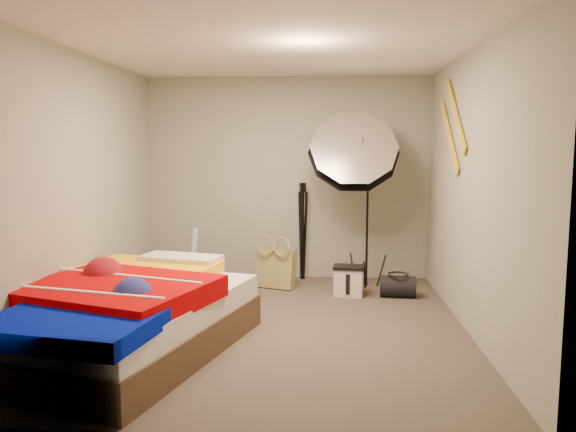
# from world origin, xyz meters

# --- Properties ---
(floor) EXTENTS (4.00, 4.00, 0.00)m
(floor) POSITION_xyz_m (0.00, 0.00, 0.00)
(floor) COLOR brown
(floor) RESTS_ON ground
(ceiling) EXTENTS (4.00, 4.00, 0.00)m
(ceiling) POSITION_xyz_m (0.00, 0.00, 2.50)
(ceiling) COLOR silver
(ceiling) RESTS_ON wall_back
(wall_back) EXTENTS (3.50, 0.00, 3.50)m
(wall_back) POSITION_xyz_m (0.00, 2.00, 1.25)
(wall_back) COLOR #949B8C
(wall_back) RESTS_ON floor
(wall_front) EXTENTS (3.50, 0.00, 3.50)m
(wall_front) POSITION_xyz_m (0.00, -2.00, 1.25)
(wall_front) COLOR #949B8C
(wall_front) RESTS_ON floor
(wall_left) EXTENTS (0.00, 4.00, 4.00)m
(wall_left) POSITION_xyz_m (-1.75, 0.00, 1.25)
(wall_left) COLOR #949B8C
(wall_left) RESTS_ON floor
(wall_right) EXTENTS (0.00, 4.00, 4.00)m
(wall_right) POSITION_xyz_m (1.75, 0.00, 1.25)
(wall_right) COLOR #949B8C
(wall_right) RESTS_ON floor
(tote_bag) EXTENTS (0.49, 0.34, 0.46)m
(tote_bag) POSITION_xyz_m (-0.09, 1.42, 0.22)
(tote_bag) COLOR tan
(tote_bag) RESTS_ON floor
(wrapping_roll) EXTENTS (0.14, 0.21, 0.69)m
(wrapping_roll) POSITION_xyz_m (-1.10, 1.52, 0.34)
(wrapping_roll) COLOR #549FBC
(wrapping_roll) RESTS_ON floor
(camera_case) EXTENTS (0.33, 0.25, 0.31)m
(camera_case) POSITION_xyz_m (0.74, 1.11, 0.16)
(camera_case) COLOR beige
(camera_case) RESTS_ON floor
(duffel_bag) EXTENTS (0.40, 0.26, 0.23)m
(duffel_bag) POSITION_xyz_m (1.28, 1.09, 0.12)
(duffel_bag) COLOR black
(duffel_bag) RESTS_ON floor
(wall_stripe_upper) EXTENTS (0.02, 0.91, 0.78)m
(wall_stripe_upper) POSITION_xyz_m (1.73, 0.60, 1.95)
(wall_stripe_upper) COLOR gold
(wall_stripe_upper) RESTS_ON wall_right
(wall_stripe_lower) EXTENTS (0.02, 0.91, 0.78)m
(wall_stripe_lower) POSITION_xyz_m (1.73, 0.85, 1.75)
(wall_stripe_lower) COLOR gold
(wall_stripe_lower) RESTS_ON wall_right
(bed) EXTENTS (2.01, 2.55, 0.63)m
(bed) POSITION_xyz_m (-1.12, -0.75, 0.31)
(bed) COLOR #4E3827
(bed) RESTS_ON floor
(photo_umbrella) EXTENTS (1.26, 0.95, 2.17)m
(photo_umbrella) POSITION_xyz_m (0.79, 1.45, 1.56)
(photo_umbrella) COLOR black
(photo_umbrella) RESTS_ON floor
(camera_tripod) EXTENTS (0.08, 0.08, 1.20)m
(camera_tripod) POSITION_xyz_m (0.20, 1.88, 0.69)
(camera_tripod) COLOR black
(camera_tripod) RESTS_ON floor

